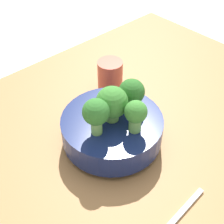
{
  "coord_description": "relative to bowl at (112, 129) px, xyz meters",
  "views": [
    {
      "loc": [
        -0.35,
        -0.37,
        0.56
      ],
      "look_at": [
        -0.02,
        -0.02,
        0.12
      ],
      "focal_mm": 50.0,
      "sensor_mm": 36.0,
      "label": 1
    }
  ],
  "objects": [
    {
      "name": "bowl",
      "position": [
        0.0,
        0.0,
        0.0
      ],
      "size": [
        0.22,
        0.22,
        0.07
      ],
      "color": "navy",
      "rests_on": "table"
    },
    {
      "name": "broccoli_floret_right",
      "position": [
        0.06,
        -0.0,
        0.07
      ],
      "size": [
        0.06,
        0.06,
        0.07
      ],
      "color": "#609347",
      "rests_on": "bowl"
    },
    {
      "name": "ground_plane",
      "position": [
        0.02,
        0.02,
        -0.07
      ],
      "size": [
        6.0,
        6.0,
        0.0
      ],
      "primitive_type": "plane",
      "color": "silver"
    },
    {
      "name": "broccoli_floret_left",
      "position": [
        -0.05,
        -0.01,
        0.08
      ],
      "size": [
        0.05,
        0.05,
        0.08
      ],
      "color": "#7AB256",
      "rests_on": "bowl"
    },
    {
      "name": "broccoli_floret_front",
      "position": [
        0.01,
        -0.06,
        0.07
      ],
      "size": [
        0.05,
        0.05,
        0.07
      ],
      "color": "#6BA34C",
      "rests_on": "bowl"
    },
    {
      "name": "fork",
      "position": [
        -0.04,
        -0.22,
        -0.04
      ],
      "size": [
        0.17,
        0.02,
        0.01
      ],
      "color": "silver",
      "rests_on": "table"
    },
    {
      "name": "table",
      "position": [
        0.02,
        0.02,
        -0.06
      ],
      "size": [
        1.1,
        0.76,
        0.03
      ],
      "color": "#9E7042",
      "rests_on": "ground_plane"
    },
    {
      "name": "broccoli_floret_center",
      "position": [
        0.0,
        0.0,
        0.08
      ],
      "size": [
        0.07,
        0.07,
        0.08
      ],
      "color": "#6BA34C",
      "rests_on": "bowl"
    },
    {
      "name": "cup",
      "position": [
        0.13,
        0.15,
        0.0
      ],
      "size": [
        0.07,
        0.07,
        0.09
      ],
      "color": "#C64C38",
      "rests_on": "table"
    }
  ]
}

